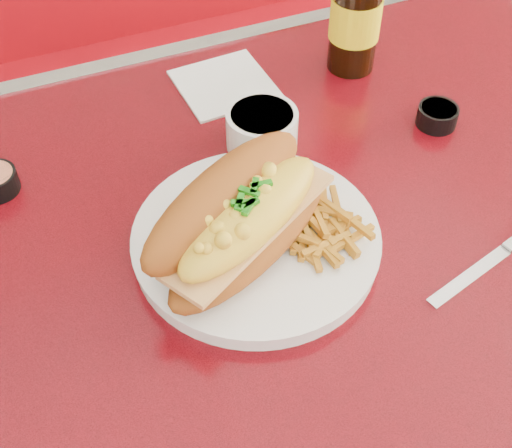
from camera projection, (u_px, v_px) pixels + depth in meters
name	position (u px, v px, depth m)	size (l,w,h in m)	color
diner_table	(295.00, 304.00, 0.96)	(1.23, 0.83, 0.77)	red
booth_bench_far	(148.00, 129.00, 1.71)	(1.20, 0.51, 0.90)	#A40A16
dinner_plate	(256.00, 241.00, 0.81)	(0.36, 0.36, 0.02)	white
mac_hoagie	(241.00, 217.00, 0.76)	(0.28, 0.23, 0.11)	#A1531A
fries_pile	(316.00, 225.00, 0.80)	(0.10, 0.09, 0.03)	gold
fork	(232.00, 274.00, 0.77)	(0.06, 0.14, 0.00)	silver
gravy_ramekin	(262.00, 128.00, 0.92)	(0.11, 0.11, 0.05)	white
sauce_cup_right	(437.00, 115.00, 0.96)	(0.06, 0.06, 0.03)	black
beer_bottle	(357.00, 1.00, 0.98)	(0.09, 0.09, 0.28)	black
knife	(501.00, 253.00, 0.81)	(0.19, 0.07, 0.01)	silver
paper_napkin	(225.00, 85.00, 1.03)	(0.13, 0.13, 0.00)	white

